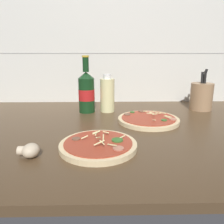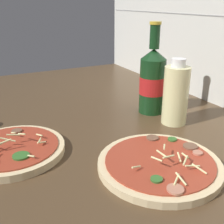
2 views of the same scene
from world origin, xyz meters
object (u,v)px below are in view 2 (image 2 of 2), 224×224
at_px(pizza_near, 12,150).
at_px(oil_bottle, 176,95).
at_px(beer_bottle, 152,80).
at_px(pizza_far, 160,164).

bearing_deg(pizza_near, oil_bottle, 86.25).
height_order(pizza_near, beer_bottle, beer_bottle).
distance_m(pizza_near, beer_bottle, 0.44).
bearing_deg(oil_bottle, beer_bottle, -175.25).
xyz_separation_m(pizza_near, pizza_far, (0.20, 0.26, -0.00)).
distance_m(beer_bottle, oil_bottle, 0.10).
bearing_deg(pizza_near, pizza_far, 52.55).
xyz_separation_m(beer_bottle, oil_bottle, (0.10, 0.01, -0.02)).
relative_size(pizza_far, beer_bottle, 0.95).
xyz_separation_m(pizza_far, oil_bottle, (-0.17, 0.17, 0.07)).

